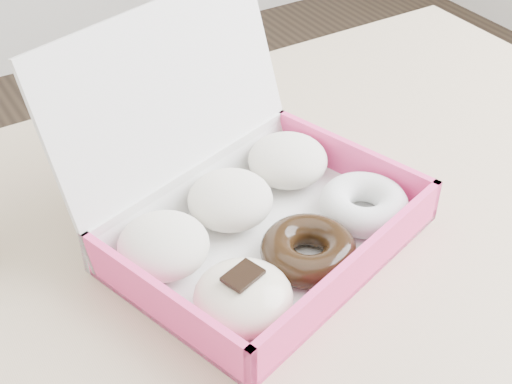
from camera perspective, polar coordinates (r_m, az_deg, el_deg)
table at (r=0.85m, az=1.62°, el=-8.14°), size 1.20×0.80×0.75m
donut_box at (r=0.78m, az=-0.27°, el=-1.60°), size 0.40×0.38×0.23m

